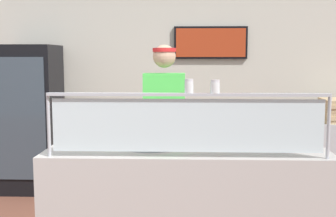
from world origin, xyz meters
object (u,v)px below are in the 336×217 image
pizza_tray (151,145)px  pizza_server (155,143)px  pepper_flake_shaker (215,87)px  parmesan_shaker (189,87)px  worker_figure (165,127)px  drink_fridge (30,118)px

pizza_tray → pizza_server: 0.05m
pizza_server → pepper_flake_shaker: size_ratio=3.02×
pizza_tray → pepper_flake_shaker: pepper_flake_shaker is taller
parmesan_shaker → pizza_server: bearing=129.2°
pepper_flake_shaker → worker_figure: 1.15m
pizza_tray → drink_fridge: size_ratio=0.23×
pepper_flake_shaker → pizza_server: bearing=144.2°
pizza_tray → pepper_flake_shaker: (0.47, -0.33, 0.48)m
parmesan_shaker → pepper_flake_shaker: (0.18, 0.00, -0.00)m
drink_fridge → parmesan_shaker: bearing=-49.4°
worker_figure → drink_fridge: (-1.72, 1.26, -0.11)m
pizza_tray → pepper_flake_shaker: 0.75m
pizza_server → drink_fridge: bearing=132.9°
pepper_flake_shaker → drink_fridge: bearing=133.1°
pizza_tray → worker_figure: 0.67m
pizza_server → pepper_flake_shaker: (0.43, -0.31, 0.45)m
pepper_flake_shaker → worker_figure: (-0.39, 0.99, -0.44)m
pizza_server → pizza_tray: bearing=152.9°
pizza_server → drink_fridge: size_ratio=0.16×
pizza_tray → drink_fridge: drink_fridge is taller
pizza_server → parmesan_shaker: 0.61m
parmesan_shaker → worker_figure: worker_figure is taller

